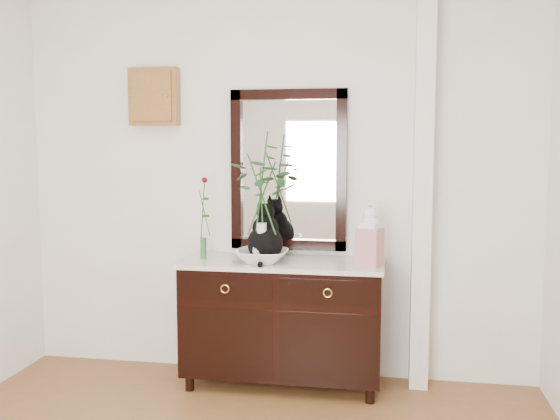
% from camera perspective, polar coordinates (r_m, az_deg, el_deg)
% --- Properties ---
extents(wall_back, '(3.60, 0.04, 2.70)m').
position_cam_1_polar(wall_back, '(4.33, -0.51, 2.48)').
color(wall_back, white).
rests_on(wall_back, ground).
extents(pilaster, '(0.12, 0.20, 2.70)m').
position_cam_1_polar(pilaster, '(4.19, 12.89, 2.20)').
color(pilaster, white).
rests_on(pilaster, ground).
extents(sideboard, '(1.33, 0.52, 0.82)m').
position_cam_1_polar(sideboard, '(4.22, 0.24, -9.72)').
color(sideboard, black).
rests_on(sideboard, ground).
extents(wall_mirror, '(0.80, 0.06, 1.10)m').
position_cam_1_polar(wall_mirror, '(4.30, 0.77, 3.65)').
color(wall_mirror, black).
rests_on(wall_mirror, wall_back).
extents(key_cabinet, '(0.35, 0.10, 0.40)m').
position_cam_1_polar(key_cabinet, '(4.53, -11.42, 10.11)').
color(key_cabinet, brown).
rests_on(key_cabinet, wall_back).
extents(cat, '(0.32, 0.37, 0.39)m').
position_cam_1_polar(cat, '(4.13, -1.37, -1.99)').
color(cat, black).
rests_on(cat, sideboard).
extents(lotus_bowl, '(0.35, 0.35, 0.08)m').
position_cam_1_polar(lotus_bowl, '(4.08, -1.68, -4.24)').
color(lotus_bowl, silver).
rests_on(lotus_bowl, sideboard).
extents(vase_branches, '(0.52, 0.52, 0.84)m').
position_cam_1_polar(vase_branches, '(4.02, -1.69, 1.37)').
color(vase_branches, silver).
rests_on(vase_branches, lotus_bowl).
extents(bud_vase_rose, '(0.08, 0.08, 0.56)m').
position_cam_1_polar(bud_vase_rose, '(4.21, -7.06, -0.67)').
color(bud_vase_rose, '#2D6D2D').
rests_on(bud_vase_rose, sideboard).
extents(ginger_jar, '(0.18, 0.18, 0.39)m').
position_cam_1_polar(ginger_jar, '(3.97, 8.20, -2.35)').
color(ginger_jar, silver).
rests_on(ginger_jar, sideboard).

